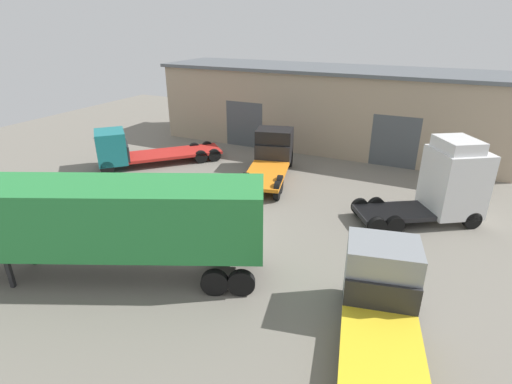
{
  "coord_description": "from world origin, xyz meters",
  "views": [
    {
      "loc": [
        8.66,
        -14.17,
        9.53
      ],
      "look_at": [
        0.75,
        2.42,
        1.6
      ],
      "focal_mm": 28.0,
      "sensor_mm": 36.0,
      "label": 1
    }
  ],
  "objects_px": {
    "flatbed_truck_black": "(272,153)",
    "oil_drum": "(198,197)",
    "tractor_unit_white": "(447,183)",
    "gravel_pile": "(37,194)",
    "flatbed_truck_grey": "(382,301)",
    "flatbed_truck_teal": "(132,149)",
    "container_trailer_green": "(109,220)"
  },
  "relations": [
    {
      "from": "flatbed_truck_black",
      "to": "oil_drum",
      "type": "distance_m",
      "value": 6.8
    },
    {
      "from": "flatbed_truck_black",
      "to": "gravel_pile",
      "type": "xyz_separation_m",
      "value": [
        -9.94,
        -10.27,
        -0.78
      ]
    },
    {
      "from": "tractor_unit_white",
      "to": "flatbed_truck_black",
      "type": "relative_size",
      "value": 0.87
    },
    {
      "from": "tractor_unit_white",
      "to": "container_trailer_green",
      "type": "distance_m",
      "value": 15.98
    },
    {
      "from": "container_trailer_green",
      "to": "flatbed_truck_teal",
      "type": "distance_m",
      "value": 13.68
    },
    {
      "from": "tractor_unit_white",
      "to": "flatbed_truck_grey",
      "type": "height_order",
      "value": "tractor_unit_white"
    },
    {
      "from": "tractor_unit_white",
      "to": "gravel_pile",
      "type": "xyz_separation_m",
      "value": [
        -20.62,
        -7.6,
        -1.48
      ]
    },
    {
      "from": "container_trailer_green",
      "to": "gravel_pile",
      "type": "height_order",
      "value": "container_trailer_green"
    },
    {
      "from": "container_trailer_green",
      "to": "flatbed_truck_grey",
      "type": "xyz_separation_m",
      "value": [
        10.07,
        1.26,
        -1.27
      ]
    },
    {
      "from": "flatbed_truck_grey",
      "to": "flatbed_truck_teal",
      "type": "bearing_deg",
      "value": 51.29
    },
    {
      "from": "tractor_unit_white",
      "to": "flatbed_truck_grey",
      "type": "relative_size",
      "value": 0.77
    },
    {
      "from": "oil_drum",
      "to": "gravel_pile",
      "type": "bearing_deg",
      "value": -155.68
    },
    {
      "from": "container_trailer_green",
      "to": "tractor_unit_white",
      "type": "bearing_deg",
      "value": -160.67
    },
    {
      "from": "flatbed_truck_black",
      "to": "flatbed_truck_grey",
      "type": "height_order",
      "value": "flatbed_truck_black"
    },
    {
      "from": "tractor_unit_white",
      "to": "container_trailer_green",
      "type": "relative_size",
      "value": 0.54
    },
    {
      "from": "flatbed_truck_grey",
      "to": "container_trailer_green",
      "type": "bearing_deg",
      "value": 85.23
    },
    {
      "from": "container_trailer_green",
      "to": "flatbed_truck_black",
      "type": "relative_size",
      "value": 1.62
    },
    {
      "from": "tractor_unit_white",
      "to": "flatbed_truck_teal",
      "type": "xyz_separation_m",
      "value": [
        -20.04,
        -0.4,
        -0.79
      ]
    },
    {
      "from": "tractor_unit_white",
      "to": "flatbed_truck_teal",
      "type": "height_order",
      "value": "tractor_unit_white"
    },
    {
      "from": "container_trailer_green",
      "to": "flatbed_truck_teal",
      "type": "bearing_deg",
      "value": -75.77
    },
    {
      "from": "flatbed_truck_grey",
      "to": "gravel_pile",
      "type": "bearing_deg",
      "value": 71.6
    },
    {
      "from": "tractor_unit_white",
      "to": "oil_drum",
      "type": "height_order",
      "value": "tractor_unit_white"
    },
    {
      "from": "gravel_pile",
      "to": "oil_drum",
      "type": "distance_m",
      "value": 9.07
    },
    {
      "from": "flatbed_truck_teal",
      "to": "flatbed_truck_grey",
      "type": "bearing_deg",
      "value": 106.9
    },
    {
      "from": "flatbed_truck_teal",
      "to": "flatbed_truck_grey",
      "type": "distance_m",
      "value": 20.8
    },
    {
      "from": "tractor_unit_white",
      "to": "flatbed_truck_teal",
      "type": "relative_size",
      "value": 0.81
    },
    {
      "from": "flatbed_truck_black",
      "to": "gravel_pile",
      "type": "height_order",
      "value": "flatbed_truck_black"
    },
    {
      "from": "flatbed_truck_grey",
      "to": "gravel_pile",
      "type": "distance_m",
      "value": 19.29
    },
    {
      "from": "tractor_unit_white",
      "to": "gravel_pile",
      "type": "relative_size",
      "value": 2.24
    },
    {
      "from": "flatbed_truck_teal",
      "to": "gravel_pile",
      "type": "xyz_separation_m",
      "value": [
        -0.58,
        -7.2,
        -0.69
      ]
    },
    {
      "from": "container_trailer_green",
      "to": "flatbed_truck_black",
      "type": "xyz_separation_m",
      "value": [
        0.87,
        13.7,
        -1.22
      ]
    },
    {
      "from": "container_trailer_green",
      "to": "flatbed_truck_grey",
      "type": "distance_m",
      "value": 10.23
    }
  ]
}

